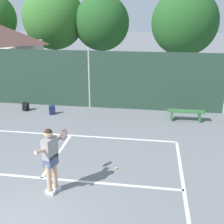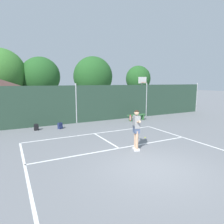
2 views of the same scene
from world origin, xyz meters
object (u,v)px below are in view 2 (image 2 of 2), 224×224
(tennis_ball, at_px, (145,138))
(backpack_navy, at_px, (60,126))
(courtside_bench, at_px, (137,116))
(tennis_player, at_px, (136,126))
(basketball_hoop, at_px, (142,90))
(backpack_black, at_px, (36,127))

(tennis_ball, xyz_separation_m, backpack_navy, (-3.65, 4.43, 0.16))
(backpack_navy, xyz_separation_m, courtside_bench, (6.16, 0.05, 0.17))
(tennis_player, bearing_deg, tennis_ball, 41.50)
(basketball_hoop, xyz_separation_m, tennis_ball, (-4.88, -7.08, -2.28))
(basketball_hoop, xyz_separation_m, tennis_player, (-6.43, -8.45, -1.20))
(basketball_hoop, distance_m, backpack_black, 10.49)
(tennis_ball, distance_m, backpack_black, 6.96)
(basketball_hoop, relative_size, backpack_black, 7.67)
(tennis_player, xyz_separation_m, backpack_black, (-3.57, 6.09, -0.92))
(basketball_hoop, distance_m, backpack_navy, 9.19)
(tennis_player, bearing_deg, courtside_bench, 55.26)
(tennis_player, relative_size, tennis_ball, 28.10)
(tennis_ball, distance_m, courtside_bench, 5.14)
(backpack_navy, bearing_deg, backpack_black, 168.62)
(courtside_bench, bearing_deg, backpack_black, 178.17)
(backpack_black, distance_m, backpack_navy, 1.49)
(tennis_player, xyz_separation_m, backpack_navy, (-2.11, 5.79, -0.92))
(tennis_ball, bearing_deg, courtside_bench, 60.74)
(tennis_player, relative_size, backpack_navy, 4.01)
(tennis_player, relative_size, courtside_bench, 1.16)
(tennis_ball, bearing_deg, backpack_navy, 129.51)
(tennis_player, bearing_deg, backpack_black, 120.40)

